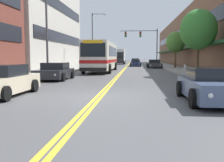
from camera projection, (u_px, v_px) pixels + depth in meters
The scene contains 19 objects.
ground_plane at pixel (127, 66), 47.37m from camera, with size 240.00×240.00×0.00m, color #4C4C4F.
sidewalk_left at pixel (90, 65), 48.03m from camera, with size 3.39×106.00×0.13m.
sidewalk_right at pixel (166, 65), 46.69m from camera, with size 3.39×106.00×0.13m.
centre_line at pixel (127, 66), 47.37m from camera, with size 0.34×106.00×0.01m.
storefront_row_right at pixel (199, 41), 45.70m from camera, with size 9.10×68.00×9.11m.
city_bus at pixel (102, 55), 28.84m from camera, with size 2.93×12.14×3.25m.
car_champagne_parked_left_near at pixel (0, 81), 10.81m from camera, with size 2.21×4.47×1.35m.
car_charcoal_parked_left_mid at pixel (55, 72), 18.40m from camera, with size 2.20×4.15×1.26m.
car_slate_blue_parked_right_foreground at pixel (212, 86), 9.35m from camera, with size 2.14×4.23×1.29m.
car_dark_grey_parked_right_mid at pixel (154, 64), 38.37m from camera, with size 2.20×4.91×1.27m.
car_navy_moving_lead at pixel (136, 63), 44.71m from camera, with size 1.99×4.74×1.17m.
car_white_moving_second at pixel (135, 62), 51.69m from camera, with size 1.99×4.18×1.36m.
box_truck at pixel (119, 57), 57.28m from camera, with size 2.74×7.13×3.42m.
traffic_signal_mast at pixel (144, 40), 43.03m from camera, with size 6.46×0.38×6.50m.
street_lamp_left_near at pixel (50, 19), 19.07m from camera, with size 2.13×0.28×7.68m.
street_lamp_left_far at pixel (94, 36), 39.33m from camera, with size 2.43×0.28×8.50m.
street_tree_right_mid at pixel (198, 30), 21.95m from camera, with size 3.22×3.22×5.72m.
street_tree_right_far at pixel (176, 42), 35.46m from camera, with size 2.69×2.69×5.13m.
fire_hydrant at pixel (185, 69), 22.30m from camera, with size 0.33×0.25×0.87m.
Camera 1 is at (1.53, -10.50, 1.69)m, focal length 40.00 mm.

